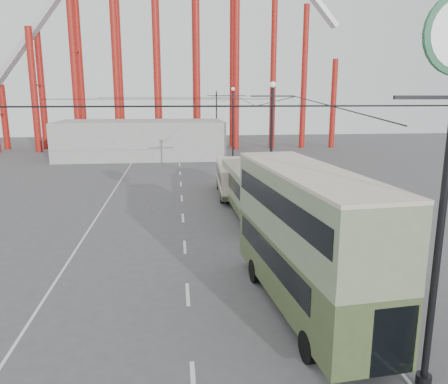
{
  "coord_description": "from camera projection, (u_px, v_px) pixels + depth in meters",
  "views": [
    {
      "loc": [
        -1.33,
        -13.41,
        8.35
      ],
      "look_at": [
        1.29,
        10.56,
        3.0
      ],
      "focal_mm": 35.0,
      "sensor_mm": 36.0,
      "label": 1
    }
  ],
  "objects": [
    {
      "name": "single_decker_cream",
      "position": [
        232.0,
        177.0,
        37.02
      ],
      "size": [
        2.61,
        8.9,
        2.74
      ],
      "rotation": [
        0.0,
        0.0,
        -0.04
      ],
      "color": "beige",
      "rests_on": "ground"
    },
    {
      "name": "road_markings",
      "position": [
        184.0,
        205.0,
        33.99
      ],
      "size": [
        12.52,
        120.0,
        0.01
      ],
      "color": "silver",
      "rests_on": "ground"
    },
    {
      "name": "ground",
      "position": [
        220.0,
        344.0,
        14.96
      ],
      "size": [
        160.0,
        160.0,
        0.0
      ],
      "primitive_type": "plane",
      "color": "#48484B",
      "rests_on": "ground"
    },
    {
      "name": "fairground_shed",
      "position": [
        142.0,
        139.0,
        59.4
      ],
      "size": [
        22.0,
        10.0,
        5.0
      ],
      "primitive_type": "cube",
      "color": "gray",
      "rests_on": "ground"
    },
    {
      "name": "pedestrian",
      "position": [
        257.0,
        260.0,
        20.1
      ],
      "size": [
        0.8,
        0.67,
        1.87
      ],
      "primitive_type": "imported",
      "rotation": [
        0.0,
        0.0,
        3.53
      ],
      "color": "black",
      "rests_on": "ground"
    },
    {
      "name": "lamp_post_mid",
      "position": [
        271.0,
        147.0,
        32.01
      ],
      "size": [
        3.2,
        0.44,
        9.32
      ],
      "color": "black",
      "rests_on": "ground"
    },
    {
      "name": "lamp_post_distant",
      "position": [
        216.0,
        117.0,
        74.72
      ],
      "size": [
        3.2,
        0.44,
        9.32
      ],
      "color": "black",
      "rests_on": "ground"
    },
    {
      "name": "lamp_post_far",
      "position": [
        233.0,
        126.0,
        53.37
      ],
      "size": [
        3.2,
        0.44,
        9.32
      ],
      "color": "black",
      "rests_on": "ground"
    },
    {
      "name": "single_decker_green",
      "position": [
        251.0,
        190.0,
        30.94
      ],
      "size": [
        2.95,
        11.46,
        3.22
      ],
      "rotation": [
        0.0,
        0.0,
        0.03
      ],
      "color": "#6A7A59",
      "rests_on": "ground"
    },
    {
      "name": "double_decker_bus",
      "position": [
        306.0,
        233.0,
        16.75
      ],
      "size": [
        3.66,
        10.74,
        5.65
      ],
      "rotation": [
        0.0,
        0.0,
        0.1
      ],
      "color": "#3B4827",
      "rests_on": "ground"
    }
  ]
}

